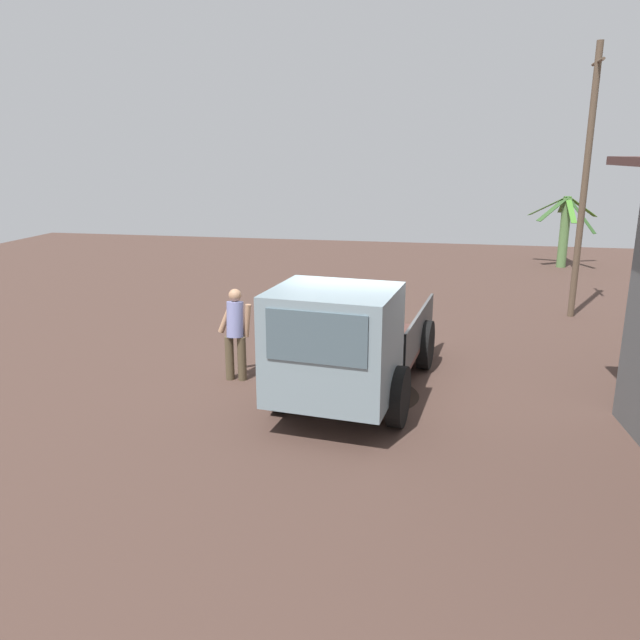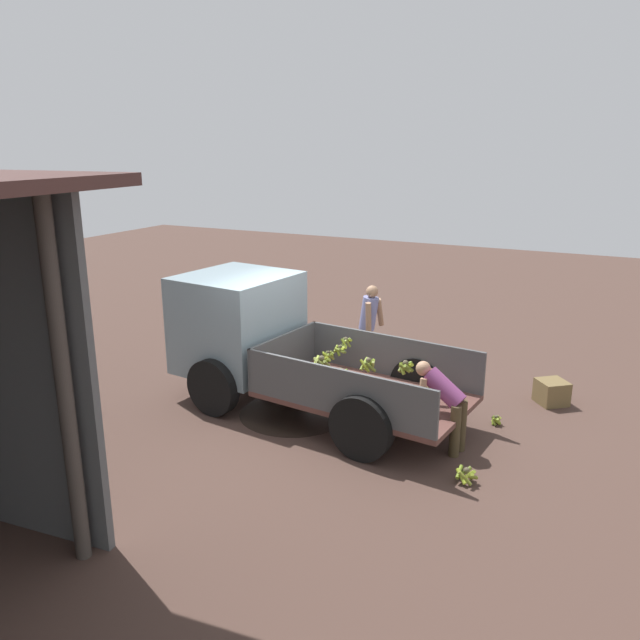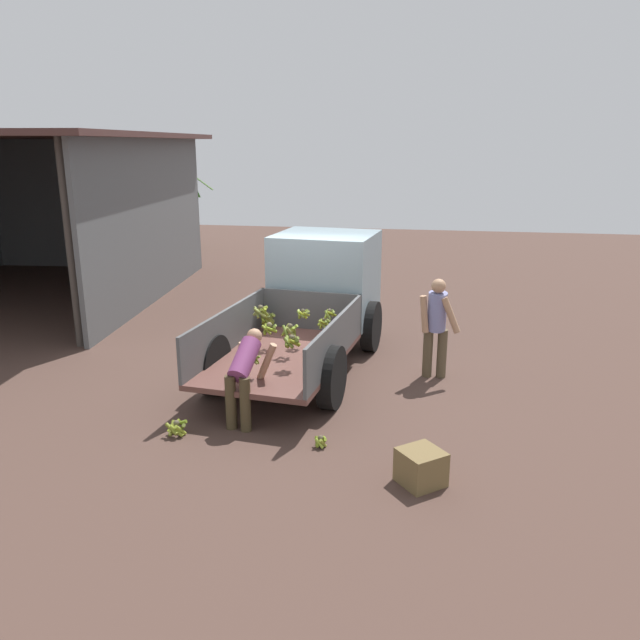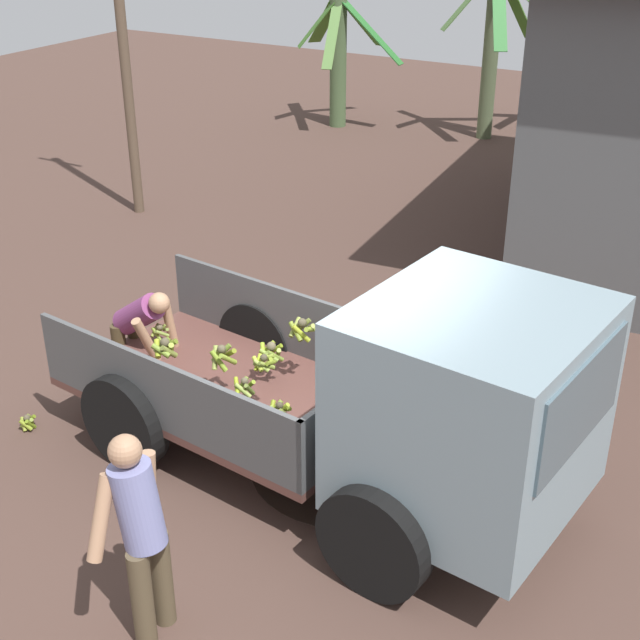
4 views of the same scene
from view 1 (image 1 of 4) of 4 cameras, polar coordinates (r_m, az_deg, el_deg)
The scene contains 10 objects.
ground at distance 10.81m, azimuth 4.13°, elevation -6.39°, with size 36.00×36.00×0.00m, color #4A342C.
mud_patch_0 at distance 10.62m, azimuth 4.35°, elevation -6.78°, with size 1.74×1.74×0.01m, color black.
cargo_truck at distance 9.54m, azimuth 2.05°, elevation -2.33°, with size 4.99×2.49×2.07m.
utility_pole at distance 16.20m, azimuth 23.07°, elevation 11.53°, with size 1.06×0.15×6.34m.
banana_palm_4 at distance 23.44m, azimuth 21.43°, elevation 7.71°, with size 2.25×2.39×2.46m.
person_foreground_visitor at distance 11.11m, azimuth -7.74°, elevation -0.91°, with size 0.39×0.65×1.64m.
person_worker_loading at distance 12.70m, azimuth 6.28°, elevation 0.37°, with size 0.76×0.63×1.23m.
banana_bunch_on_ground_0 at distance 13.34m, azimuth 9.73°, elevation -1.80°, with size 0.29×0.29×0.21m.
banana_bunch_on_ground_1 at distance 13.51m, azimuth 1.67°, elevation -1.50°, with size 0.17×0.17×0.16m.
wooden_crate_0 at distance 14.34m, azimuth -2.80°, elevation -0.05°, with size 0.44×0.44×0.40m, color brown.
Camera 1 is at (9.98, 1.18, 3.98)m, focal length 35.00 mm.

